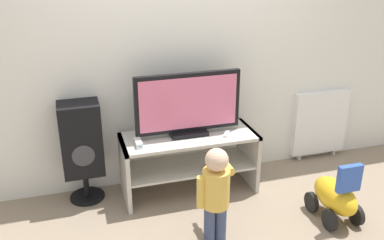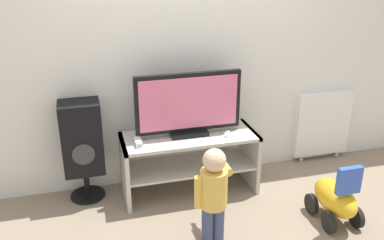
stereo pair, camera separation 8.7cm
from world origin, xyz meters
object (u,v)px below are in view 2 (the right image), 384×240
game_console (138,142)px  speaker_tower (82,140)px  child (214,189)px  ride_on_toy (336,198)px  television (188,105)px  remote_primary (227,134)px  radiator (322,124)px

game_console → speaker_tower: bearing=155.0°
child → ride_on_toy: bearing=-0.4°
television → remote_primary: bearing=-18.4°
remote_primary → child: bearing=-116.7°
game_console → radiator: size_ratio=0.20×
game_console → child: child is taller
game_console → ride_on_toy: (1.54, -0.72, -0.38)m
television → remote_primary: size_ratio=7.42×
game_console → child: 0.86m
remote_primary → speaker_tower: size_ratio=0.14×
remote_primary → ride_on_toy: 1.08m
television → child: television is taller
television → game_console: size_ratio=6.21×
game_console → ride_on_toy: size_ratio=0.27×
television → remote_primary: 0.45m
television → game_console: bearing=-168.3°
television → radiator: (1.55, 0.24, -0.45)m
ride_on_toy → remote_primary: bearing=135.7°
radiator → ride_on_toy: bearing=-114.8°
child → game_console: bearing=122.7°
ride_on_toy → radiator: 1.18m
ride_on_toy → radiator: radiator is taller
child → television: bearing=88.6°
game_console → child: (0.46, -0.71, -0.12)m
television → radiator: size_ratio=1.27×
speaker_tower → ride_on_toy: 2.25m
game_console → remote_primary: (0.81, -0.01, -0.01)m
ride_on_toy → radiator: bearing=65.2°
game_console → radiator: 2.06m
television → radiator: 1.63m
remote_primary → child: (-0.35, -0.70, -0.11)m
television → radiator: bearing=8.7°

